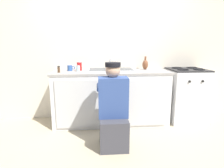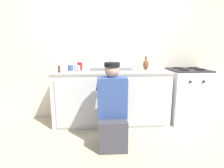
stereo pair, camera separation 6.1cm
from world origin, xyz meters
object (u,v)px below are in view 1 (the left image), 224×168
coffee_mug (70,68)px  water_glass (78,68)px  plumber_person (113,112)px  soda_cup_red (79,66)px  vase_decorative (145,64)px  sink_double_basin (111,70)px  spice_bottle_pepper (59,69)px  stove_range (186,95)px

coffee_mug → water_glass: bearing=-30.4°
plumber_person → soda_cup_red: plumber_person is taller
soda_cup_red → vase_decorative: bearing=2.4°
sink_double_basin → vase_decorative: bearing=14.7°
sink_double_basin → coffee_mug: (-0.68, 0.07, 0.03)m
spice_bottle_pepper → vase_decorative: size_ratio=0.46×
plumber_person → spice_bottle_pepper: plumber_person is taller
plumber_person → vase_decorative: size_ratio=4.80×
coffee_mug → stove_range: bearing=-2.2°
plumber_person → sink_double_basin: bearing=87.7°
spice_bottle_pepper → vase_decorative: vase_decorative is taller
sink_double_basin → plumber_person: plumber_person is taller
stove_range → plumber_person: bearing=-150.1°
coffee_mug → spice_bottle_pepper: bearing=-129.5°
sink_double_basin → stove_range: sink_double_basin is taller
sink_double_basin → soda_cup_red: 0.54m
water_glass → sink_double_basin: bearing=0.9°
plumber_person → spice_bottle_pepper: bearing=139.8°
water_glass → spice_bottle_pepper: bearing=-161.1°
soda_cup_red → spice_bottle_pepper: bearing=-143.8°
plumber_person → water_glass: 1.05m
plumber_person → vase_decorative: (0.65, 0.95, 0.53)m
coffee_mug → plumber_person: bearing=-52.8°
sink_double_basin → stove_range: bearing=-0.1°
coffee_mug → soda_cup_red: soda_cup_red is taller
coffee_mug → vase_decorative: vase_decorative is taller
sink_double_basin → stove_range: 1.40m
sink_double_basin → spice_bottle_pepper: sink_double_basin is taller
coffee_mug → soda_cup_red: (0.15, 0.04, 0.03)m
soda_cup_red → plumber_person: bearing=-61.0°
water_glass → plumber_person: bearing=-56.7°
soda_cup_red → water_glass: soda_cup_red is taller
stove_range → sink_double_basin: bearing=179.9°
plumber_person → vase_decorative: bearing=55.4°
coffee_mug → vase_decorative: size_ratio=0.55×
soda_cup_red → water_glass: bearing=-95.9°
stove_range → vase_decorative: size_ratio=4.06×
stove_range → vase_decorative: vase_decorative is taller
spice_bottle_pepper → plumber_person: bearing=-40.2°
plumber_person → water_glass: bearing=123.3°
spice_bottle_pepper → water_glass: (0.29, 0.10, -0.00)m
soda_cup_red → water_glass: size_ratio=1.52×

